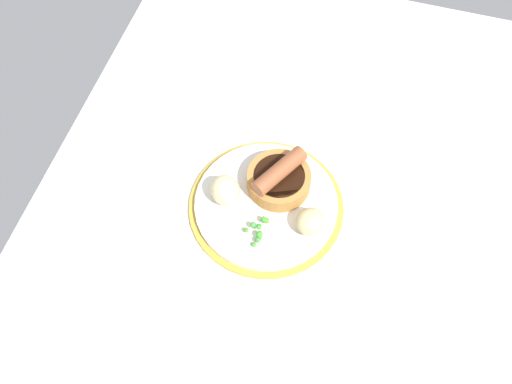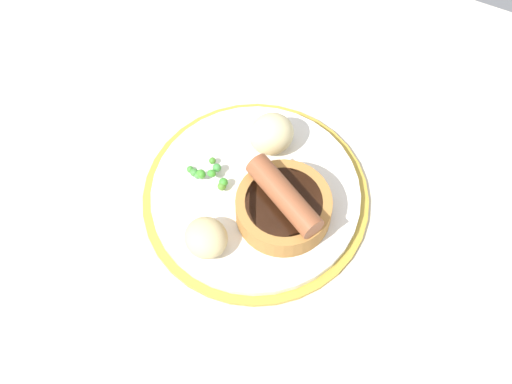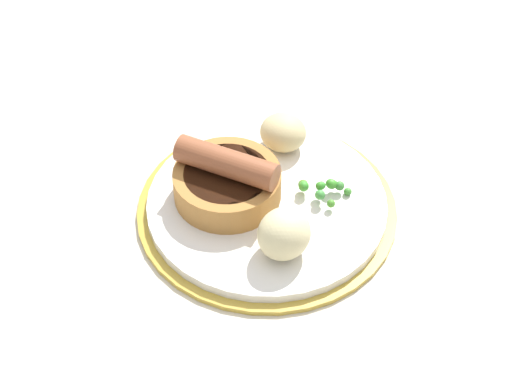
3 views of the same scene
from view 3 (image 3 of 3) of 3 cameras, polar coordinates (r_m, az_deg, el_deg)
name	(u,v)px [view 3 (image 3 of 3)]	position (r cm, az deg, el deg)	size (l,w,h in cm)	color
dining_table	(297,186)	(83.22, 2.77, 0.39)	(110.00, 80.00, 3.00)	beige
dinner_plate	(267,207)	(78.29, 0.73, -1.02)	(23.81, 23.81, 1.40)	#B79333
sausage_pudding	(227,180)	(76.85, -1.94, 0.80)	(9.80, 9.80, 5.36)	#AD7538
pea_pile	(325,188)	(77.73, 4.59, 0.30)	(4.68, 3.28, 1.72)	green
potato_chunk_0	(283,132)	(81.91, 1.81, 3.99)	(4.24, 4.48, 3.48)	#CCB77F
potato_chunk_1	(284,234)	(71.96, 1.89, -2.80)	(4.83, 4.40, 4.49)	beige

